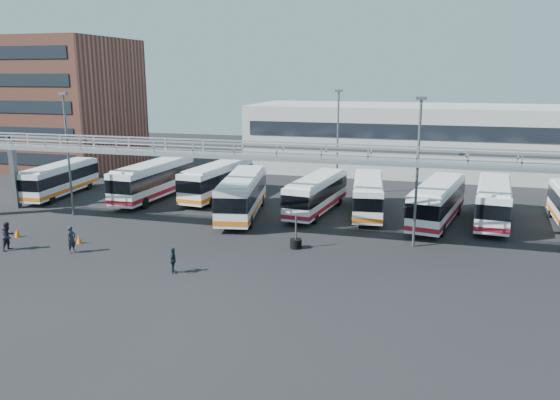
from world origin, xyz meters
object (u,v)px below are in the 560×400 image
(bus_7, at_px, (437,201))
(bus_8, at_px, (493,201))
(light_pole_left, at_px, (68,148))
(bus_6, at_px, (368,194))
(bus_3, at_px, (218,180))
(bus_2, at_px, (154,179))
(cone_left, at_px, (17,233))
(bus_4, at_px, (242,194))
(tire_stack, at_px, (296,243))
(bus_5, at_px, (316,193))
(pedestrian_b, at_px, (8,236))
(light_pole_back, at_px, (338,137))
(pedestrian_a, at_px, (72,240))
(cone_right, at_px, (79,239))
(pedestrian_d, at_px, (173,260))
(bus_0, at_px, (60,178))
(light_pole_mid, at_px, (418,165))

(bus_7, distance_m, bus_8, 4.49)
(light_pole_left, xyz_separation_m, bus_6, (23.88, 7.11, -4.01))
(bus_3, relative_size, bus_7, 0.98)
(bus_2, bearing_deg, light_pole_left, -113.48)
(cone_left, bearing_deg, bus_4, 36.49)
(tire_stack, bearing_deg, bus_3, 130.25)
(bus_5, xyz_separation_m, bus_6, (4.30, 0.69, -0.02))
(bus_2, distance_m, cone_left, 14.50)
(bus_4, xyz_separation_m, pedestrian_b, (-12.17, -12.92, -0.94))
(light_pole_back, height_order, bus_5, light_pole_back)
(bus_2, height_order, bus_7, bus_2)
(tire_stack, bearing_deg, pedestrian_a, -160.54)
(bus_6, relative_size, cone_right, 16.53)
(bus_3, xyz_separation_m, cone_right, (-3.98, -16.06, -1.51))
(bus_5, bearing_deg, bus_4, -147.81)
(cone_left, bearing_deg, pedestrian_b, -58.02)
(bus_4, xyz_separation_m, bus_6, (10.04, 3.42, -0.20))
(bus_2, relative_size, bus_5, 1.10)
(tire_stack, bearing_deg, bus_2, 146.67)
(pedestrian_a, relative_size, pedestrian_b, 0.93)
(bus_3, distance_m, pedestrian_d, 20.28)
(bus_4, relative_size, bus_6, 1.12)
(bus_0, bearing_deg, cone_right, -53.90)
(bus_5, xyz_separation_m, bus_7, (9.94, -0.73, 0.10))
(bus_5, height_order, bus_7, bus_7)
(pedestrian_a, bearing_deg, light_pole_left, 49.69)
(light_pole_mid, xyz_separation_m, pedestrian_d, (-13.62, -9.21, -4.94))
(pedestrian_d, bearing_deg, pedestrian_b, 72.01)
(light_pole_back, height_order, pedestrian_d, light_pole_back)
(bus_5, xyz_separation_m, pedestrian_a, (-13.43, -14.98, -0.83))
(bus_6, bearing_deg, bus_7, -20.73)
(bus_5, relative_size, bus_6, 1.01)
(bus_2, bearing_deg, bus_7, -1.30)
(light_pole_left, distance_m, bus_7, 30.31)
(bus_4, height_order, bus_6, bus_4)
(bus_4, height_order, cone_left, bus_4)
(bus_7, distance_m, cone_left, 32.00)
(pedestrian_b, xyz_separation_m, cone_right, (3.66, 2.57, -0.66))
(bus_7, distance_m, tire_stack, 13.16)
(light_pole_back, relative_size, bus_5, 0.97)
(light_pole_left, bearing_deg, light_pole_mid, -2.05)
(light_pole_mid, bearing_deg, light_pole_back, 118.07)
(bus_0, bearing_deg, light_pole_left, -51.52)
(light_pole_left, distance_m, pedestrian_a, 11.58)
(pedestrian_a, bearing_deg, bus_7, -44.62)
(bus_4, height_order, bus_5, bus_4)
(light_pole_mid, distance_m, bus_6, 9.94)
(tire_stack, bearing_deg, cone_left, -171.64)
(bus_4, bearing_deg, bus_3, 118.03)
(bus_6, xyz_separation_m, pedestrian_a, (-17.73, -15.67, -0.81))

